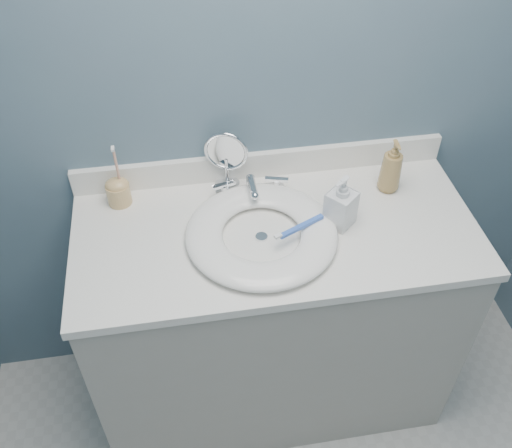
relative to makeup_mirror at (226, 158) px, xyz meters
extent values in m
cube|color=slate|center=(0.12, 0.05, 0.21)|extent=(2.20, 0.02, 2.40)
cube|color=#A8A399|center=(0.12, -0.23, -0.57)|extent=(1.20, 0.55, 0.85)
cube|color=white|center=(0.12, -0.23, -0.13)|extent=(1.22, 0.57, 0.03)
cube|color=white|center=(0.12, 0.04, -0.07)|extent=(1.22, 0.02, 0.09)
cylinder|color=silver|center=(0.07, -0.26, -0.11)|extent=(0.04, 0.04, 0.01)
cube|color=silver|center=(0.07, -0.05, -0.11)|extent=(0.22, 0.05, 0.01)
cylinder|color=silver|center=(0.07, -0.05, -0.08)|extent=(0.03, 0.03, 0.06)
cylinder|color=silver|center=(0.07, -0.09, -0.05)|extent=(0.02, 0.09, 0.02)
sphere|color=silver|center=(0.07, -0.14, -0.05)|extent=(0.03, 0.03, 0.03)
cylinder|color=silver|center=(-0.02, -0.05, -0.09)|extent=(0.02, 0.02, 0.03)
cube|color=silver|center=(-0.02, -0.05, -0.07)|extent=(0.08, 0.03, 0.01)
cylinder|color=silver|center=(0.15, -0.05, -0.09)|extent=(0.02, 0.02, 0.03)
cube|color=silver|center=(0.15, -0.05, -0.07)|extent=(0.08, 0.03, 0.01)
cylinder|color=silver|center=(0.00, 0.00, -0.11)|extent=(0.08, 0.08, 0.01)
cylinder|color=silver|center=(0.00, 0.00, -0.06)|extent=(0.01, 0.01, 0.10)
torus|color=silver|center=(0.00, 0.00, 0.02)|extent=(0.14, 0.05, 0.14)
cylinder|color=white|center=(0.00, 0.00, 0.02)|extent=(0.11, 0.04, 0.12)
imported|color=#9F7F48|center=(0.51, -0.10, -0.02)|extent=(0.07, 0.07, 0.18)
imported|color=silver|center=(0.31, -0.23, -0.03)|extent=(0.11, 0.11, 0.17)
cylinder|color=tan|center=(-0.34, -0.03, -0.08)|extent=(0.07, 0.07, 0.07)
ellipsoid|color=tan|center=(-0.34, -0.03, -0.04)|extent=(0.07, 0.06, 0.04)
cylinder|color=tan|center=(-0.33, -0.03, 0.02)|extent=(0.01, 0.02, 0.14)
cube|color=white|center=(-0.33, -0.03, 0.10)|extent=(0.01, 0.02, 0.01)
cube|color=blue|center=(0.18, -0.27, -0.07)|extent=(0.15, 0.08, 0.01)
cube|color=white|center=(0.11, -0.31, -0.06)|extent=(0.03, 0.02, 0.01)
camera|label=1|loc=(-0.14, -1.43, 1.08)|focal=40.00mm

